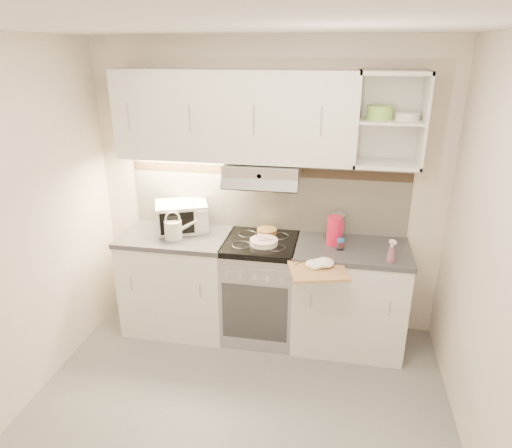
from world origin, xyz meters
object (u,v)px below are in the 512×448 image
(glass_jar, at_px, (338,225))
(pink_pitcher, at_px, (334,231))
(plate_stack, at_px, (264,242))
(microwave, at_px, (182,216))
(cutting_board, at_px, (318,270))
(watering_can, at_px, (174,229))
(spray_bottle, at_px, (391,253))
(electric_range, at_px, (261,288))

(glass_jar, bearing_deg, pink_pitcher, -103.33)
(plate_stack, bearing_deg, pink_pitcher, 10.77)
(microwave, distance_m, cutting_board, 1.33)
(cutting_board, bearing_deg, watering_can, 150.43)
(cutting_board, bearing_deg, glass_jar, 61.71)
(spray_bottle, bearing_deg, glass_jar, 114.67)
(pink_pitcher, distance_m, cutting_board, 0.47)
(microwave, xyz_separation_m, plate_stack, (0.76, -0.19, -0.10))
(electric_range, xyz_separation_m, spray_bottle, (1.02, -0.22, 0.52))
(glass_jar, bearing_deg, microwave, -177.82)
(spray_bottle, bearing_deg, microwave, 147.97)
(microwave, xyz_separation_m, glass_jar, (1.35, 0.05, -0.01))
(watering_can, distance_m, pink_pitcher, 1.32)
(glass_jar, bearing_deg, electric_range, -164.99)
(microwave, xyz_separation_m, cutting_board, (1.22, -0.51, -0.15))
(spray_bottle, xyz_separation_m, cutting_board, (-0.53, -0.18, -0.10))
(electric_range, distance_m, glass_jar, 0.86)
(microwave, bearing_deg, cutting_board, -44.87)
(glass_jar, xyz_separation_m, cutting_board, (-0.13, -0.56, -0.14))
(plate_stack, bearing_deg, microwave, 166.19)
(spray_bottle, bearing_deg, plate_stack, 150.27)
(watering_can, distance_m, cutting_board, 1.26)
(microwave, bearing_deg, pink_pitcher, -25.62)
(plate_stack, distance_m, pink_pitcher, 0.58)
(glass_jar, bearing_deg, cutting_board, -103.06)
(microwave, xyz_separation_m, watering_can, (0.00, -0.20, -0.04))
(electric_range, relative_size, pink_pitcher, 3.75)
(electric_range, height_order, microwave, microwave)
(glass_jar, distance_m, cutting_board, 0.60)
(electric_range, xyz_separation_m, microwave, (-0.72, 0.12, 0.57))
(spray_bottle, bearing_deg, cutting_board, 177.20)
(glass_jar, bearing_deg, watering_can, -169.38)
(microwave, relative_size, watering_can, 1.93)
(watering_can, relative_size, cutting_board, 0.67)
(watering_can, xyz_separation_m, cutting_board, (1.22, -0.31, -0.12))
(watering_can, bearing_deg, electric_range, -17.86)
(watering_can, xyz_separation_m, spray_bottle, (1.75, -0.14, -0.01))
(microwave, distance_m, pink_pitcher, 1.32)
(plate_stack, xyz_separation_m, pink_pitcher, (0.56, 0.11, 0.10))
(microwave, bearing_deg, watering_can, -111.28)
(microwave, height_order, watering_can, microwave)
(watering_can, relative_size, pink_pitcher, 1.14)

